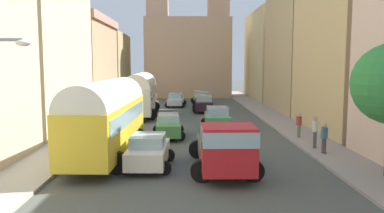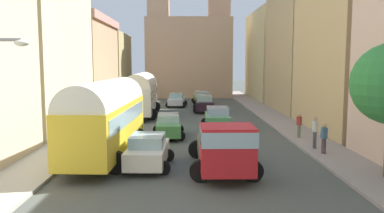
{
  "view_description": "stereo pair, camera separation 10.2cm",
  "coord_description": "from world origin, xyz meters",
  "views": [
    {
      "loc": [
        -0.48,
        -1.8,
        4.79
      ],
      "look_at": [
        0.0,
        23.03,
        1.98
      ],
      "focal_mm": 35.92,
      "sensor_mm": 36.0,
      "label": 1
    },
    {
      "loc": [
        -0.38,
        -1.8,
        4.79
      ],
      "look_at": [
        0.0,
        23.03,
        1.98
      ],
      "focal_mm": 35.92,
      "sensor_mm": 36.0,
      "label": 2
    }
  ],
  "objects": [
    {
      "name": "ground_plane",
      "position": [
        0.0,
        27.0,
        0.0
      ],
      "size": [
        154.0,
        154.0,
        0.0
      ],
      "primitive_type": "plane",
      "color": "#4B504A"
    },
    {
      "name": "building_right_3",
      "position": [
        11.32,
        35.92,
        7.3
      ],
      "size": [
        6.21,
        10.95,
        14.54
      ],
      "color": "tan",
      "rests_on": "ground"
    },
    {
      "name": "car_4",
      "position": [
        -2.15,
        15.52,
        0.77
      ],
      "size": [
        2.37,
        3.76,
        1.53
      ],
      "color": "silver",
      "rests_on": "ground"
    },
    {
      "name": "car_2",
      "position": [
        1.47,
        43.3,
        0.77
      ],
      "size": [
        2.43,
        4.4,
        1.51
      ],
      "color": "#54974C",
      "rests_on": "ground"
    },
    {
      "name": "building_right_2",
      "position": [
        10.73,
        24.87,
        6.01
      ],
      "size": [
        4.45,
        10.56,
        12.02
      ],
      "color": "tan",
      "rests_on": "ground"
    },
    {
      "name": "building_left_3",
      "position": [
        -10.85,
        38.22,
        4.79
      ],
      "size": [
        5.17,
        12.3,
        9.51
      ],
      "color": "tan",
      "rests_on": "ground"
    },
    {
      "name": "building_left_2",
      "position": [
        -10.7,
        26.03,
        6.91
      ],
      "size": [
        4.84,
        11.47,
        13.78
      ],
      "color": "beige",
      "rests_on": "ground"
    },
    {
      "name": "building_right_4",
      "position": [
        10.68,
        49.29,
        5.77
      ],
      "size": [
        4.36,
        13.84,
        11.54
      ],
      "color": "tan",
      "rests_on": "ground"
    },
    {
      "name": "pedestrian_0",
      "position": [
        6.74,
        17.62,
        0.99
      ],
      "size": [
        0.5,
        0.5,
        1.73
      ],
      "color": "#4E3D43",
      "rests_on": "ground"
    },
    {
      "name": "car_0",
      "position": [
        1.92,
        26.27,
        0.79
      ],
      "size": [
        2.41,
        3.86,
        1.58
      ],
      "color": "#51975A",
      "rests_on": "ground"
    },
    {
      "name": "parked_bus_0",
      "position": [
        -4.41,
        17.43,
        2.19
      ],
      "size": [
        3.41,
        9.44,
        3.94
      ],
      "color": "gold",
      "rests_on": "ground"
    },
    {
      "name": "building_left_4",
      "position": [
        -11.36,
        50.43,
        4.37
      ],
      "size": [
        5.71,
        10.82,
        8.73
      ],
      "color": "tan",
      "rests_on": "ground"
    },
    {
      "name": "sidewalk_right",
      "position": [
        7.25,
        27.0,
        0.07
      ],
      "size": [
        2.5,
        70.0,
        0.14
      ],
      "primitive_type": "cube",
      "color": "gray",
      "rests_on": "ground"
    },
    {
      "name": "pedestrian_4",
      "position": [
        6.68,
        18.81,
        1.11
      ],
      "size": [
        0.37,
        0.37,
        1.89
      ],
      "color": "#4C474C",
      "rests_on": "ground"
    },
    {
      "name": "car_6",
      "position": [
        -1.44,
        40.52,
        0.75
      ],
      "size": [
        2.36,
        3.73,
        1.5
      ],
      "color": "silver",
      "rests_on": "ground"
    },
    {
      "name": "pedestrian_2",
      "position": [
        6.7,
        21.88,
        0.98
      ],
      "size": [
        0.47,
        0.47,
        1.7
      ],
      "color": "#6A7554",
      "rests_on": "ground"
    },
    {
      "name": "cargo_truck_0",
      "position": [
        1.22,
        14.54,
        1.22
      ],
      "size": [
        3.03,
        6.62,
        2.34
      ],
      "color": "red",
      "rests_on": "ground"
    },
    {
      "name": "car_5",
      "position": [
        -1.54,
        22.86,
        0.77
      ],
      "size": [
        2.23,
        4.15,
        1.51
      ],
      "color": "#498B4A",
      "rests_on": "ground"
    },
    {
      "name": "car_1",
      "position": [
        1.42,
        36.0,
        0.82
      ],
      "size": [
        2.32,
        4.41,
        1.63
      ],
      "color": "#2C1926",
      "rests_on": "ground"
    },
    {
      "name": "sidewalk_left",
      "position": [
        -7.25,
        27.0,
        0.07
      ],
      "size": [
        2.5,
        70.0,
        0.14
      ],
      "primitive_type": "cube",
      "color": "#A6A69A",
      "rests_on": "ground"
    },
    {
      "name": "distant_church",
      "position": [
        -0.0,
        53.69,
        6.5
      ],
      "size": [
        11.97,
        7.16,
        18.0
      ],
      "color": "tan",
      "rests_on": "ground"
    },
    {
      "name": "parked_bus_1",
      "position": [
        -4.48,
        33.11,
        2.15
      ],
      "size": [
        3.39,
        9.47,
        3.9
      ],
      "color": "beige",
      "rests_on": "ground"
    }
  ]
}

